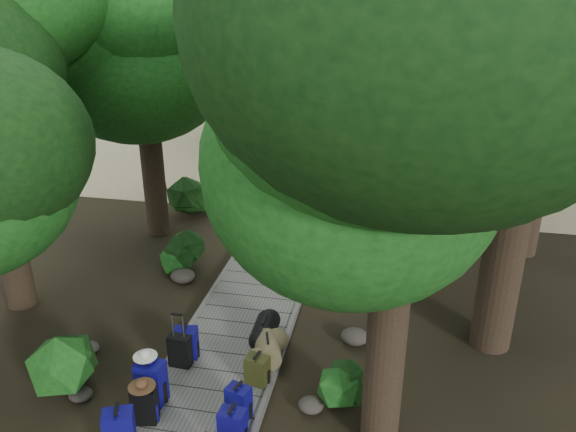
% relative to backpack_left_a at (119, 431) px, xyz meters
% --- Properties ---
extents(ground, '(120.00, 120.00, 0.00)m').
position_rel_backpack_left_a_xyz_m(ground, '(0.77, 4.50, -0.51)').
color(ground, black).
rests_on(ground, ground).
extents(sand_beach, '(40.00, 22.00, 0.02)m').
position_rel_backpack_left_a_xyz_m(sand_beach, '(0.77, 20.50, -0.50)').
color(sand_beach, '#C9B488').
rests_on(sand_beach, ground).
extents(distant_hill, '(32.00, 16.00, 12.00)m').
position_rel_backpack_left_a_xyz_m(distant_hill, '(-39.23, 52.50, -0.51)').
color(distant_hill, black).
rests_on(distant_hill, ground).
extents(boardwalk, '(2.00, 12.00, 0.12)m').
position_rel_backpack_left_a_xyz_m(boardwalk, '(0.77, 5.50, -0.45)').
color(boardwalk, slate).
rests_on(boardwalk, ground).
extents(backpack_left_a, '(0.50, 0.43, 0.79)m').
position_rel_backpack_left_a_xyz_m(backpack_left_a, '(0.00, 0.00, 0.00)').
color(backpack_left_a, navy).
rests_on(backpack_left_a, boardwalk).
extents(backpack_left_b, '(0.41, 0.32, 0.67)m').
position_rel_backpack_left_a_xyz_m(backpack_left_b, '(0.07, 0.65, -0.06)').
color(backpack_left_b, black).
rests_on(backpack_left_b, boardwalk).
extents(backpack_left_c, '(0.46, 0.35, 0.81)m').
position_rel_backpack_left_a_xyz_m(backpack_left_c, '(-0.01, 1.08, 0.01)').
color(backpack_left_c, navy).
rests_on(backpack_left_c, boardwalk).
extents(backpack_left_d, '(0.45, 0.36, 0.62)m').
position_rel_backpack_left_a_xyz_m(backpack_left_d, '(0.11, 2.29, -0.09)').
color(backpack_left_d, navy).
rests_on(backpack_left_d, boardwalk).
extents(backpack_right_b, '(0.40, 0.29, 0.68)m').
position_rel_backpack_left_a_xyz_m(backpack_right_b, '(1.51, 0.44, -0.05)').
color(backpack_right_b, navy).
rests_on(backpack_right_b, boardwalk).
extents(backpack_right_c, '(0.41, 0.34, 0.61)m').
position_rel_backpack_left_a_xyz_m(backpack_right_c, '(1.44, 1.01, -0.09)').
color(backpack_right_c, navy).
rests_on(backpack_right_c, boardwalk).
extents(backpack_right_d, '(0.41, 0.33, 0.57)m').
position_rel_backpack_left_a_xyz_m(backpack_right_d, '(1.52, 1.83, -0.11)').
color(backpack_right_d, '#3A3C16').
rests_on(backpack_right_d, boardwalk).
extents(duffel_right_khaki, '(0.62, 0.77, 0.44)m').
position_rel_backpack_left_a_xyz_m(duffel_right_khaki, '(1.55, 2.45, -0.17)').
color(duffel_right_khaki, olive).
rests_on(duffel_right_khaki, boardwalk).
extents(duffel_right_black, '(0.45, 0.71, 0.44)m').
position_rel_backpack_left_a_xyz_m(duffel_right_black, '(1.36, 3.03, -0.17)').
color(duffel_right_black, black).
rests_on(duffel_right_black, boardwalk).
extents(suitcase_on_boardwalk, '(0.39, 0.23, 0.59)m').
position_rel_backpack_left_a_xyz_m(suitcase_on_boardwalk, '(0.09, 2.02, -0.10)').
color(suitcase_on_boardwalk, black).
rests_on(suitcase_on_boardwalk, boardwalk).
extents(lone_suitcase_on_sand, '(0.45, 0.34, 0.63)m').
position_rel_backpack_left_a_xyz_m(lone_suitcase_on_sand, '(1.17, 12.78, -0.18)').
color(lone_suitcase_on_sand, black).
rests_on(lone_suitcase_on_sand, sand_beach).
extents(hat_brown, '(0.41, 0.41, 0.12)m').
position_rel_backpack_left_a_xyz_m(hat_brown, '(0.08, 0.61, 0.34)').
color(hat_brown, '#51351E').
rests_on(hat_brown, backpack_left_b).
extents(hat_white, '(0.38, 0.38, 0.13)m').
position_rel_backpack_left_a_xyz_m(hat_white, '(-0.08, 1.12, 0.48)').
color(hat_white, silver).
rests_on(hat_white, backpack_left_c).
extents(kayak, '(1.50, 2.94, 0.29)m').
position_rel_backpack_left_a_xyz_m(kayak, '(-1.88, 15.19, -0.35)').
color(kayak, '#BA370F').
rests_on(kayak, sand_beach).
extents(sun_lounger, '(1.30, 1.92, 0.59)m').
position_rel_backpack_left_a_xyz_m(sun_lounger, '(4.42, 14.06, -0.20)').
color(sun_lounger, silver).
rests_on(sun_lounger, sand_beach).
extents(tree_right_a, '(4.77, 4.77, 7.96)m').
position_rel_backpack_left_a_xyz_m(tree_right_a, '(3.56, 1.13, 3.47)').
color(tree_right_a, black).
rests_on(tree_right_a, ground).
extents(tree_right_b, '(5.81, 5.81, 10.37)m').
position_rel_backpack_left_a_xyz_m(tree_right_b, '(5.48, 3.92, 4.67)').
color(tree_right_b, black).
rests_on(tree_right_b, ground).
extents(tree_right_c, '(5.74, 5.74, 9.94)m').
position_rel_backpack_left_a_xyz_m(tree_right_c, '(3.93, 6.17, 4.46)').
color(tree_right_c, black).
rests_on(tree_right_c, ground).
extents(tree_right_d, '(6.16, 6.16, 11.29)m').
position_rel_backpack_left_a_xyz_m(tree_right_d, '(6.71, 8.14, 5.13)').
color(tree_right_d, black).
rests_on(tree_right_d, ground).
extents(tree_right_e, '(4.74, 4.74, 8.53)m').
position_rel_backpack_left_a_xyz_m(tree_right_e, '(5.45, 12.09, 3.75)').
color(tree_right_e, black).
rests_on(tree_right_e, ground).
extents(tree_right_f, '(5.67, 5.67, 10.12)m').
position_rel_backpack_left_a_xyz_m(tree_right_f, '(7.62, 13.71, 4.55)').
color(tree_right_f, black).
rests_on(tree_right_f, ground).
extents(tree_left_c, '(4.81, 4.81, 8.37)m').
position_rel_backpack_left_a_xyz_m(tree_left_c, '(-2.68, 7.47, 3.67)').
color(tree_left_c, black).
rests_on(tree_left_c, ground).
extents(tree_back_a, '(4.93, 4.93, 8.53)m').
position_rel_backpack_left_a_xyz_m(tree_back_a, '(-0.89, 20.20, 3.75)').
color(tree_back_a, black).
rests_on(tree_back_a, ground).
extents(tree_back_b, '(5.68, 5.68, 10.14)m').
position_rel_backpack_left_a_xyz_m(tree_back_b, '(2.97, 21.09, 4.56)').
color(tree_back_b, black).
rests_on(tree_back_b, ground).
extents(tree_back_c, '(5.28, 5.28, 9.50)m').
position_rel_backpack_left_a_xyz_m(tree_back_c, '(5.99, 19.56, 4.23)').
color(tree_back_c, black).
rests_on(tree_back_c, ground).
extents(tree_back_d, '(4.66, 4.66, 7.77)m').
position_rel_backpack_left_a_xyz_m(tree_back_d, '(-4.59, 18.62, 3.37)').
color(tree_back_d, black).
rests_on(tree_back_d, ground).
extents(palm_right_a, '(4.74, 4.74, 8.08)m').
position_rel_backpack_left_a_xyz_m(palm_right_a, '(4.13, 10.28, 3.53)').
color(palm_right_a, '#163F11').
rests_on(palm_right_a, ground).
extents(palm_right_b, '(4.16, 4.16, 8.04)m').
position_rel_backpack_left_a_xyz_m(palm_right_b, '(5.69, 15.32, 3.51)').
color(palm_right_b, '#163F11').
rests_on(palm_right_b, ground).
extents(palm_right_c, '(4.26, 4.26, 6.78)m').
position_rel_backpack_left_a_xyz_m(palm_right_c, '(2.71, 17.26, 2.88)').
color(palm_right_c, '#163F11').
rests_on(palm_right_c, ground).
extents(palm_left_a, '(4.71, 4.71, 7.49)m').
position_rel_backpack_left_a_xyz_m(palm_left_a, '(-4.15, 10.44, 3.23)').
color(palm_left_a, '#163F11').
rests_on(palm_left_a, ground).
extents(rock_left_a, '(0.39, 0.35, 0.22)m').
position_rel_backpack_left_a_xyz_m(rock_left_a, '(-1.24, 1.00, -0.40)').
color(rock_left_a, '#4C473F').
rests_on(rock_left_a, ground).
extents(rock_left_b, '(0.39, 0.35, 0.22)m').
position_rel_backpack_left_a_xyz_m(rock_left_b, '(-1.76, 2.17, -0.41)').
color(rock_left_b, '#4C473F').
rests_on(rock_left_b, ground).
extents(rock_left_c, '(0.56, 0.50, 0.31)m').
position_rel_backpack_left_a_xyz_m(rock_left_c, '(-1.03, 5.01, -0.36)').
color(rock_left_c, '#4C473F').
rests_on(rock_left_c, ground).
extents(rock_left_d, '(0.34, 0.31, 0.19)m').
position_rel_backpack_left_a_xyz_m(rock_left_d, '(-1.75, 7.06, -0.42)').
color(rock_left_d, '#4C473F').
rests_on(rock_left_d, ground).
extents(rock_right_a, '(0.41, 0.37, 0.23)m').
position_rel_backpack_left_a_xyz_m(rock_right_a, '(2.47, 1.48, -0.40)').
color(rock_right_a, '#4C473F').
rests_on(rock_right_a, ground).
extents(rock_right_b, '(0.52, 0.47, 0.29)m').
position_rel_backpack_left_a_xyz_m(rock_right_b, '(2.99, 3.43, -0.37)').
color(rock_right_b, '#4C473F').
rests_on(rock_right_b, ground).
extents(rock_right_c, '(0.31, 0.28, 0.17)m').
position_rel_backpack_left_a_xyz_m(rock_right_c, '(2.19, 6.33, -0.43)').
color(rock_right_c, '#4C473F').
rests_on(rock_right_c, ground).
extents(shrub_left_a, '(1.20, 1.20, 1.08)m').
position_rel_backpack_left_a_xyz_m(shrub_left_a, '(-1.60, 1.08, 0.03)').
color(shrub_left_a, '#144514').
rests_on(shrub_left_a, ground).
extents(shrub_left_b, '(0.96, 0.96, 0.86)m').
position_rel_backpack_left_a_xyz_m(shrub_left_b, '(-1.32, 5.46, -0.08)').
color(shrub_left_b, '#144514').
rests_on(shrub_left_b, ground).
extents(shrub_left_c, '(1.31, 1.31, 1.18)m').
position_rel_backpack_left_a_xyz_m(shrub_left_c, '(-2.23, 8.75, 0.08)').
color(shrub_left_c, '#144514').
rests_on(shrub_left_c, ground).
extents(shrub_right_a, '(0.86, 0.86, 0.77)m').
position_rel_backpack_left_a_xyz_m(shrub_right_a, '(2.98, 1.77, -0.13)').
color(shrub_right_a, '#144514').
rests_on(shrub_right_a, ground).
extents(shrub_right_b, '(1.14, 1.14, 1.03)m').
position_rel_backpack_left_a_xyz_m(shrub_right_b, '(3.24, 6.80, -0.00)').
color(shrub_right_b, '#144514').
rests_on(shrub_right_b, ground).
extents(shrub_right_c, '(0.91, 0.91, 0.82)m').
position_rel_backpack_left_a_xyz_m(shrub_right_c, '(2.87, 9.73, -0.10)').
color(shrub_right_c, '#144514').
rests_on(shrub_right_c, ground).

